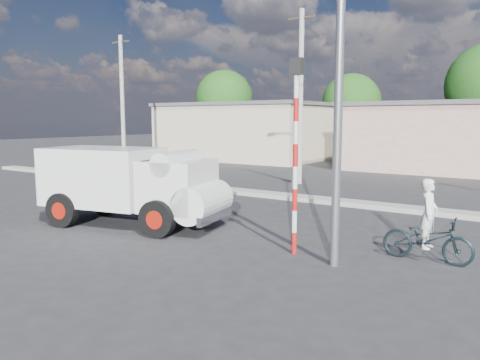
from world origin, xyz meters
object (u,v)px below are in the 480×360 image
Objects in this scene: truck at (133,183)px; streetlight at (333,22)px; bicycle at (427,239)px; cyclist at (428,227)px; traffic_pole at (296,140)px.

truck is 7.15m from streetlight.
truck is 3.00× the size of bicycle.
cyclist is 3.39m from traffic_pole.
cyclist is at bearing 22.41° from traffic_pole.
bicycle is 3.54m from traffic_pole.
traffic_pole is (-2.63, -1.09, 2.10)m from bicycle.
streetlight is at bearing -14.27° from truck.
truck reaches higher than bicycle.
traffic_pole reaches higher than bicycle.
traffic_pole reaches higher than cyclist.
truck is at bearing -179.64° from traffic_pole.
traffic_pole is at bearing 112.19° from cyclist.
streetlight reaches higher than truck.
bicycle is at bearing 39.27° from streetlight.
cyclist is 4.75m from streetlight.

